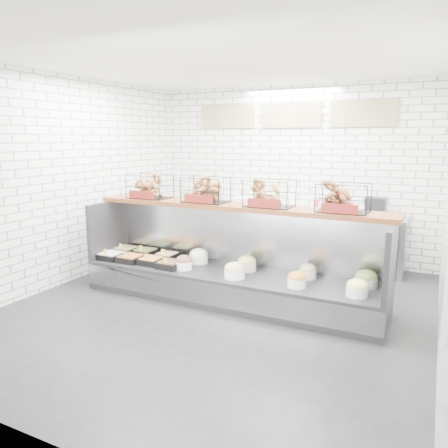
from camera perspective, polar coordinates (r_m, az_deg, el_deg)
The scene contains 5 objects.
ground at distance 5.63m, azimuth -0.70°, elevation -10.93°, with size 5.50×5.50×0.00m, color black.
room_shell at distance 5.76m, azimuth 2.01°, elevation 10.58°, with size 5.02×5.51×3.01m.
display_case at distance 5.81m, azimuth 0.72°, elevation -6.75°, with size 4.00×0.90×1.20m.
bagel_shelf at distance 5.73m, azimuth 1.66°, elevation 3.82°, with size 4.10×0.50×0.40m.
prep_counter at distance 7.64m, azimuth 7.54°, elevation -1.37°, with size 4.00×0.60×1.20m.
Camera 1 is at (2.37, -4.64, 2.12)m, focal length 35.00 mm.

